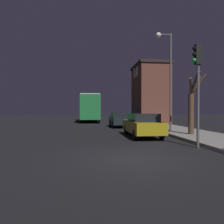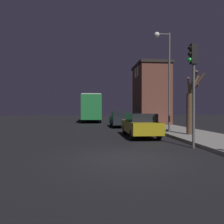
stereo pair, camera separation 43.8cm
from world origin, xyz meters
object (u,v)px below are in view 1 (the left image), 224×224
at_px(traffic_light, 198,74).
at_px(car_mid_lane, 120,119).
at_px(bare_tree, 192,104).
at_px(bus, 90,106).
at_px(streetlamp, 167,69).
at_px(car_near_lane, 142,125).

distance_m(traffic_light, car_mid_lane, 12.52).
xyz_separation_m(traffic_light, bare_tree, (1.68, 3.81, -1.27)).
bearing_deg(bus, streetlamp, -72.77).
distance_m(car_near_lane, car_mid_lane, 7.88).
bearing_deg(car_near_lane, streetlamp, 28.09).
relative_size(streetlamp, bus, 0.76).
bearing_deg(bus, car_mid_lane, -73.85).
distance_m(bare_tree, car_near_lane, 3.44).
xyz_separation_m(bare_tree, car_near_lane, (-3.16, 0.45, -1.30)).
xyz_separation_m(bus, car_near_lane, (3.14, -17.92, -1.46)).
bearing_deg(traffic_light, car_mid_lane, 98.02).
height_order(traffic_light, bare_tree, traffic_light).
bearing_deg(traffic_light, car_near_lane, 109.12).
bearing_deg(bare_tree, bus, 108.92).
relative_size(traffic_light, bare_tree, 1.21).
bearing_deg(bare_tree, car_mid_lane, 112.13).
distance_m(streetlamp, bus, 17.76).
height_order(streetlamp, bus, streetlamp).
distance_m(traffic_light, bus, 22.68).
bearing_deg(car_mid_lane, bare_tree, -67.87).
bearing_deg(car_near_lane, car_mid_lane, 91.69).
distance_m(streetlamp, traffic_light, 5.55).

